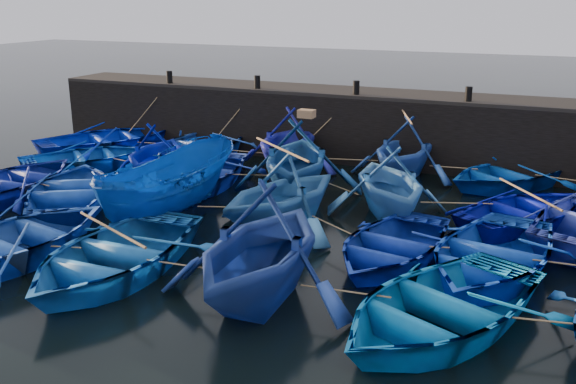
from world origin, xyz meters
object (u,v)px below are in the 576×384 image
at_px(boat_0, 109,139).
at_px(wooden_crate, 306,114).
at_px(boat_8, 201,172).
at_px(boat_13, 14,181).

xyz_separation_m(boat_0, wooden_crate, (9.39, -2.32, 2.06)).
height_order(boat_8, wooden_crate, wooden_crate).
relative_size(boat_8, boat_13, 0.98).
bearing_deg(boat_8, boat_13, -153.62).
height_order(boat_8, boat_13, boat_13).
xyz_separation_m(boat_0, boat_13, (0.95, -5.96, -0.06)).
distance_m(boat_13, wooden_crate, 9.43).
bearing_deg(boat_13, wooden_crate, -157.04).
relative_size(boat_13, wooden_crate, 10.21).
xyz_separation_m(boat_13, wooden_crate, (8.44, 3.63, 2.12)).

